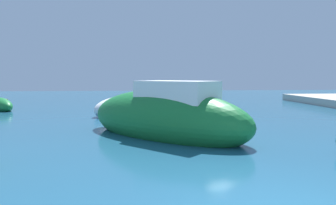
# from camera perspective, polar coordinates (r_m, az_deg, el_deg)

# --- Properties ---
(moored_boat_1) EXTENTS (3.26, 3.45, 1.22)m
(moored_boat_1) POSITION_cam_1_polar(r_m,az_deg,el_deg) (16.89, -8.38, -0.98)
(moored_boat_1) COLOR white
(moored_boat_1) RESTS_ON ground
(moored_boat_4) EXTENTS (6.14, 6.15, 2.29)m
(moored_boat_4) POSITION_cam_1_polar(r_m,az_deg,el_deg) (10.76, -0.52, -2.64)
(moored_boat_4) COLOR #197233
(moored_boat_4) RESTS_ON ground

